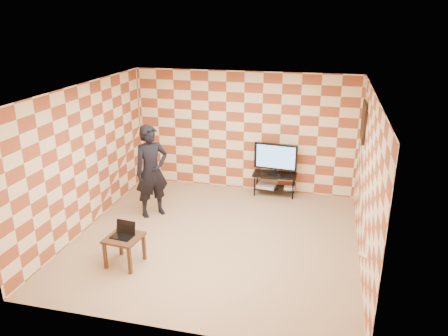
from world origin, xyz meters
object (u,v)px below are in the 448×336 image
at_px(tv_stand, 275,179).
at_px(person, 152,171).
at_px(side_table, 124,242).
at_px(tv, 276,157).

height_order(tv_stand, person, person).
bearing_deg(tv_stand, side_table, -120.16).
distance_m(tv_stand, tv, 0.52).
bearing_deg(tv, tv_stand, 95.65).
distance_m(tv, person, 2.75).
relative_size(tv_stand, tv, 1.01).
height_order(tv, side_table, tv).
bearing_deg(side_table, person, 97.99).
bearing_deg(tv_stand, tv, -84.35).
bearing_deg(person, side_table, -126.47).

